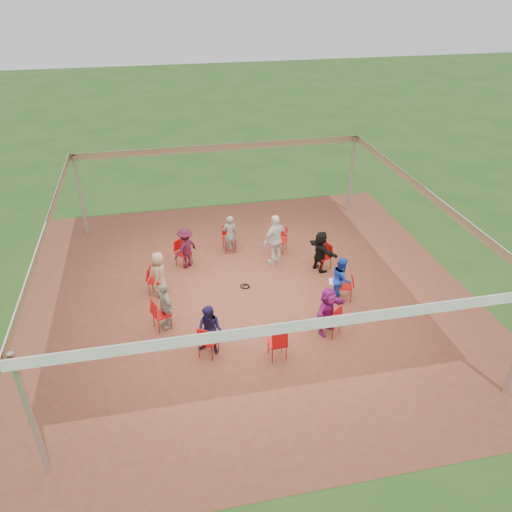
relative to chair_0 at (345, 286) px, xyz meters
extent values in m
plane|color=#244C17|center=(-2.68, 0.72, -0.45)|extent=(80.00, 80.00, 0.00)
plane|color=brown|center=(-2.68, 0.72, -0.44)|extent=(13.00, 13.00, 0.00)
cylinder|color=#B2B2B7|center=(-7.68, -4.28, 1.05)|extent=(0.12, 0.12, 3.00)
cylinder|color=#B2B2B7|center=(-7.68, 5.72, 1.05)|extent=(0.12, 0.12, 3.00)
cylinder|color=#B2B2B7|center=(2.32, 5.72, 1.05)|extent=(0.12, 0.12, 3.00)
plane|color=white|center=(-2.68, 0.72, 2.55)|extent=(10.30, 10.30, 0.00)
cube|color=white|center=(-2.68, -4.43, 2.43)|extent=(10.30, 0.03, 0.24)
cube|color=white|center=(-2.68, 5.87, 2.43)|extent=(10.30, 0.03, 0.24)
cube|color=white|center=(-7.83, 0.72, 2.43)|extent=(0.03, 10.30, 0.24)
cube|color=white|center=(2.47, 0.72, 2.43)|extent=(0.03, 10.30, 0.24)
imported|color=#143AAF|center=(-0.12, 0.03, 0.24)|extent=(0.54, 0.74, 1.37)
imported|color=black|center=(-0.20, 1.67, 0.24)|extent=(0.90, 1.36, 1.37)
imported|color=slate|center=(-2.82, 3.36, 0.24)|extent=(0.52, 0.35, 1.37)
imported|color=#3D0E21|center=(-4.35, 2.78, 0.24)|extent=(0.96, 0.90, 1.37)
imported|color=#9E815E|center=(-5.24, 1.40, 0.24)|extent=(0.53, 0.74, 1.37)
imported|color=#A19F90|center=(-5.16, -0.24, 0.24)|extent=(0.67, 0.90, 1.37)
imported|color=#1B1945|center=(-4.12, -1.51, 0.24)|extent=(0.77, 0.68, 1.37)
imported|color=#941978|center=(-1.01, -1.35, 0.24)|extent=(1.29, 1.17, 1.37)
imported|color=silver|center=(-1.49, 2.39, 0.42)|extent=(1.14, 0.94, 1.73)
torus|color=black|center=(-2.73, 1.21, -0.43)|extent=(0.34, 0.34, 0.03)
torus|color=black|center=(-2.69, 1.17, -0.43)|extent=(0.28, 0.28, 0.03)
cube|color=#B7B7BC|center=(-0.33, 0.09, 0.14)|extent=(0.32, 0.39, 0.02)
cube|color=#B7B7BC|center=(-0.21, 0.06, 0.26)|extent=(0.16, 0.35, 0.22)
cube|color=#CCE0FF|center=(-0.22, 0.06, 0.26)|extent=(0.13, 0.30, 0.19)
camera|label=1|loc=(-5.01, -11.23, 8.09)|focal=35.00mm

